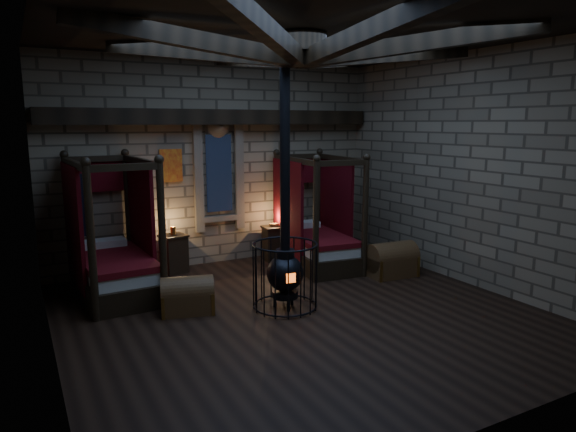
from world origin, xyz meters
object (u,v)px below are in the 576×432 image
trunk_right (392,261)px  trunk_left (187,296)px  bed_right (316,238)px  bed_left (113,261)px  stove (285,270)px

trunk_right → trunk_left: bearing=-175.8°
bed_right → trunk_left: (-3.21, -1.41, -0.30)m
bed_right → trunk_left: bed_right is taller
bed_left → trunk_left: size_ratio=2.57×
trunk_right → stove: stove is taller
trunk_left → trunk_right: trunk_right is taller
bed_right → trunk_right: bed_right is taller
bed_right → bed_left: bearing=-174.4°
bed_right → trunk_right: 1.67m
bed_left → bed_right: (4.05, -0.07, -0.02)m
trunk_left → trunk_right: bearing=15.5°
trunk_left → trunk_right: size_ratio=0.94×
bed_left → trunk_right: 5.15m
stove → trunk_right: bearing=21.7°
trunk_left → trunk_right: 4.09m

